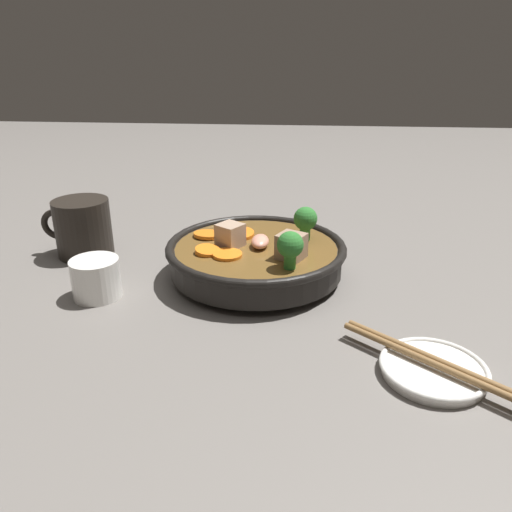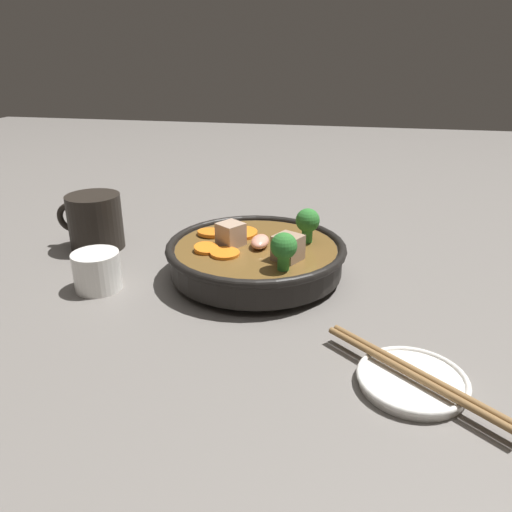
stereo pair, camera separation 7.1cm
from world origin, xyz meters
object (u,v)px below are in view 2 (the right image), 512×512
Objects in this scene: stirfry_bowl at (257,255)px; tea_cup at (97,271)px; chopsticks_pair at (413,373)px; dark_mug at (95,222)px; side_saucer at (412,381)px.

stirfry_bowl reaches higher than tea_cup.
chopsticks_pair is (-0.40, 0.14, -0.01)m from tea_cup.
chopsticks_pair is at bearing 149.95° from dark_mug.
side_saucer is at bearing 135.00° from chopsticks_pair.
tea_cup is 0.43m from chopsticks_pair.
stirfry_bowl is at bearing 168.03° from dark_mug.
stirfry_bowl is at bearing -47.62° from chopsticks_pair.
side_saucer is 0.01m from chopsticks_pair.
dark_mug is at bearing -61.60° from tea_cup.
dark_mug reaches higher than side_saucer.
dark_mug reaches higher than chopsticks_pair.
stirfry_bowl is 0.29m from dark_mug.
chopsticks_pair reaches higher than side_saucer.
side_saucer is (-0.20, 0.22, -0.03)m from stirfry_bowl.
dark_mug is at bearing -11.97° from stirfry_bowl.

